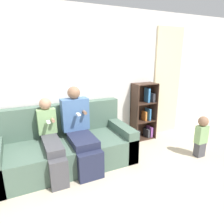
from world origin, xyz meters
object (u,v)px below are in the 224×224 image
at_px(bookshelf, 144,113).
at_px(toddler_standing, 201,135).
at_px(couch, 66,147).
at_px(child_seated, 51,139).
at_px(adult_seated, 80,128).

bearing_deg(bookshelf, toddler_standing, -68.42).
bearing_deg(bookshelf, couch, -169.06).
xyz_separation_m(child_seated, toddler_standing, (2.41, -0.64, -0.15)).
bearing_deg(bookshelf, adult_seated, -163.99).
xyz_separation_m(couch, adult_seated, (0.22, -0.10, 0.34)).
height_order(adult_seated, bookshelf, adult_seated).
bearing_deg(child_seated, adult_seated, 5.86).
xyz_separation_m(couch, toddler_standing, (2.18, -0.78, 0.10)).
height_order(couch, child_seated, child_seated).
distance_m(child_seated, toddler_standing, 2.50).
xyz_separation_m(couch, child_seated, (-0.23, -0.15, 0.26)).
bearing_deg(couch, bookshelf, 10.94).
height_order(toddler_standing, bookshelf, bookshelf).
distance_m(child_seated, bookshelf, 2.03).
bearing_deg(toddler_standing, adult_seated, 160.86).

